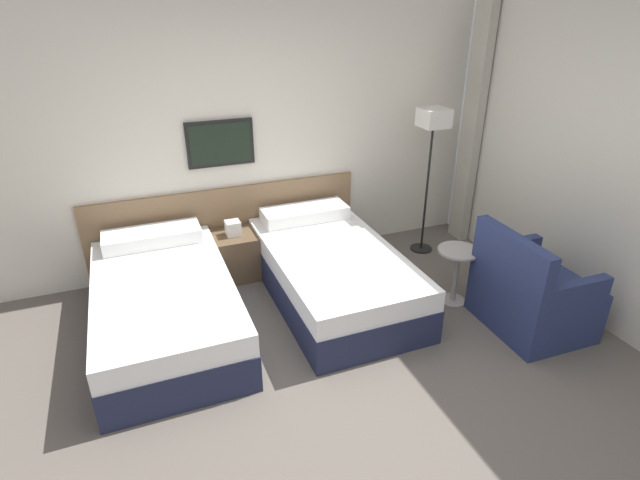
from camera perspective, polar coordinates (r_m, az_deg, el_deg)
ground_plane at (r=3.72m, az=3.95°, el=-17.08°), size 16.00×16.00×0.00m
wall_headboard at (r=5.03m, az=-7.23°, el=11.53°), size 10.00×0.10×2.70m
bed_near_door at (r=4.34m, az=-17.28°, el=-7.05°), size 1.08×1.96×0.62m
bed_near_window at (r=4.62m, az=1.36°, el=-3.62°), size 1.08×1.96×0.62m
nightstand at (r=5.03m, az=-9.67°, el=-1.62°), size 0.42×0.43×0.59m
floor_lamp at (r=5.25m, az=12.74°, el=11.95°), size 0.27×0.27×1.55m
side_table at (r=4.64m, az=15.36°, el=-2.93°), size 0.37×0.37×0.53m
armchair at (r=4.55m, az=22.95°, el=-5.89°), size 0.75×0.87×0.90m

